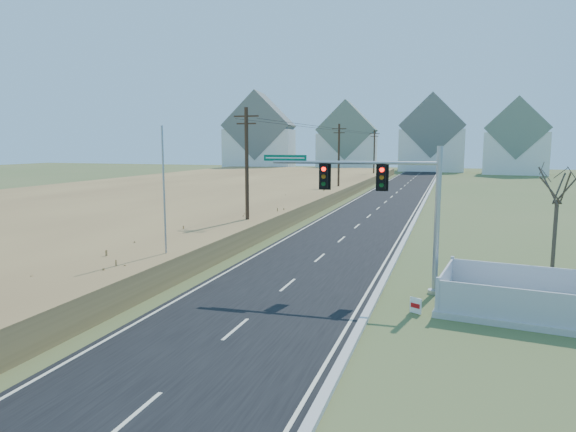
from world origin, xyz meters
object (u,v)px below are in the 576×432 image
(open_sign, at_px, (416,306))
(bare_tree, at_px, (558,182))
(fence_enclosure, at_px, (525,305))
(flagpole, at_px, (165,219))
(traffic_signal_mast, at_px, (394,201))

(open_sign, bearing_deg, bare_tree, 76.40)
(fence_enclosure, bearing_deg, flagpole, -173.04)
(fence_enclosure, relative_size, bare_tree, 1.16)
(flagpole, bearing_deg, bare_tree, 16.04)
(flagpole, bearing_deg, fence_enclosure, -0.37)
(fence_enclosure, bearing_deg, bare_tree, 78.35)
(fence_enclosure, height_order, flagpole, flagpole)
(traffic_signal_mast, height_order, bare_tree, traffic_signal_mast)
(open_sign, xyz_separation_m, bare_tree, (5.83, 6.63, 4.44))
(flagpole, distance_m, bare_tree, 18.50)
(traffic_signal_mast, distance_m, flagpole, 10.78)
(open_sign, height_order, bare_tree, bare_tree)
(fence_enclosure, relative_size, flagpole, 0.93)
(fence_enclosure, relative_size, open_sign, 11.18)
(bare_tree, bearing_deg, fence_enclosure, -108.98)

